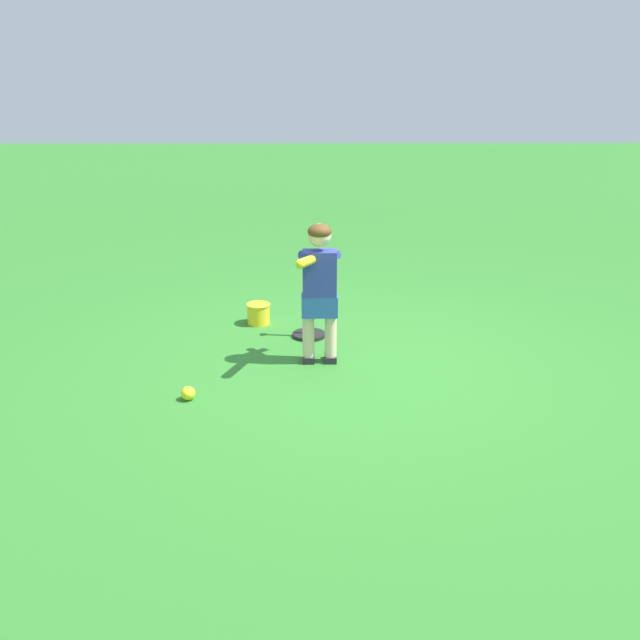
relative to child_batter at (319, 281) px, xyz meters
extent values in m
plane|color=#2D7528|center=(-0.33, 0.09, -0.65)|extent=(40.00, 40.00, 0.00)
cube|color=#232328|center=(0.08, -0.02, -0.63)|extent=(0.09, 0.15, 0.05)
cylinder|color=beige|center=(0.08, 0.00, -0.44)|extent=(0.09, 0.09, 0.34)
cube|color=#232328|center=(-0.09, -0.02, -0.63)|extent=(0.09, 0.15, 0.05)
cylinder|color=beige|center=(-0.09, 0.00, -0.44)|extent=(0.09, 0.09, 0.34)
cube|color=#2856A8|center=(0.00, 0.00, -0.19)|extent=(0.27, 0.15, 0.16)
cube|color=#2D3893|center=(0.00, 0.00, 0.06)|extent=(0.25, 0.15, 0.34)
sphere|color=beige|center=(0.00, 0.00, 0.34)|extent=(0.17, 0.17, 0.17)
ellipsoid|color=#563819|center=(0.00, 0.01, 0.37)|extent=(0.17, 0.17, 0.11)
sphere|color=yellow|center=(0.00, -0.14, 0.15)|extent=(0.04, 0.04, 0.04)
cylinder|color=black|center=(0.02, -0.06, 0.16)|extent=(0.06, 0.14, 0.05)
cylinder|color=yellow|center=(0.09, 0.17, 0.20)|extent=(0.16, 0.35, 0.11)
sphere|color=yellow|center=(0.13, 0.34, 0.22)|extent=(0.07, 0.07, 0.07)
cylinder|color=#2D3893|center=(0.03, -0.11, 0.16)|extent=(0.26, 0.27, 0.14)
cylinder|color=#2D3893|center=(-0.04, -0.11, 0.16)|extent=(0.26, 0.26, 0.14)
sphere|color=yellow|center=(0.89, 0.64, -0.60)|extent=(0.10, 0.10, 0.10)
cylinder|color=black|center=(0.08, -0.56, -0.64)|extent=(0.28, 0.28, 0.03)
cylinder|color=black|center=(0.08, -0.56, -0.35)|extent=(0.03, 0.03, 0.55)
cone|color=black|center=(0.08, -0.56, -0.05)|extent=(0.07, 0.07, 0.04)
cylinder|color=yellow|center=(0.53, -0.88, -0.56)|extent=(0.20, 0.20, 0.18)
torus|color=yellow|center=(0.53, -0.88, -0.47)|extent=(0.22, 0.22, 0.02)
camera|label=1|loc=(0.05, 4.78, 1.39)|focal=37.72mm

